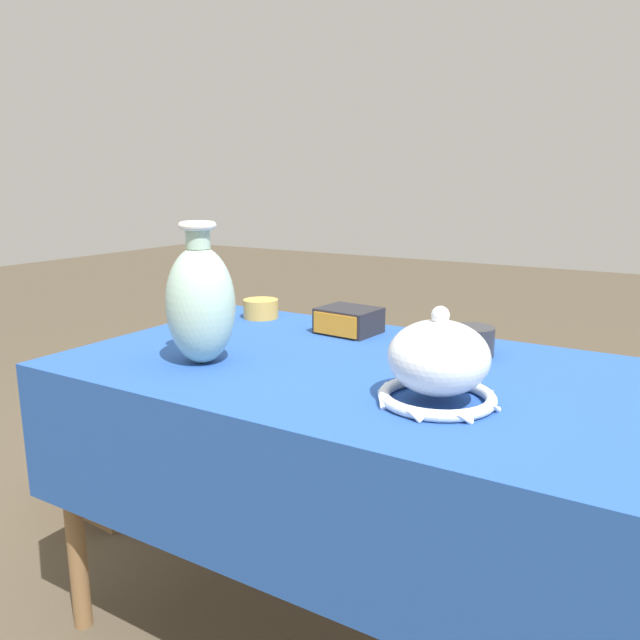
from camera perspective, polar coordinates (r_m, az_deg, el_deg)
The scene contains 8 objects.
ground_plane at distance 1.72m, azimuth 2.52°, elevation -26.43°, with size 14.00×14.00×0.00m, color #4C4233.
display_table at distance 1.39m, azimuth 2.31°, elevation -6.87°, with size 1.27×0.78×0.69m.
vase_tall_bulbous at distance 1.39m, azimuth -10.87°, elevation 1.60°, with size 0.15×0.15×0.31m.
vase_dome_bell at distance 1.15m, azimuth 10.76°, elevation -4.01°, with size 0.23×0.23×0.18m.
mosaic_tile_box at distance 1.66m, azimuth 2.62°, elevation -0.05°, with size 0.16×0.14×0.07m.
pot_squat_charcoal at distance 1.49m, azimuth 13.70°, elevation -1.88°, with size 0.10×0.10×0.07m, color #2D2D33.
pot_squat_ochre at distance 1.85m, azimuth -5.43°, elevation 1.04°, with size 0.10×0.10×0.06m, color gold.
wooden_crate at distance 2.31m, azimuth -18.39°, elevation -12.29°, with size 0.40×0.34×0.25m.
Camera 1 is at (0.63, -1.18, 1.08)m, focal length 35.00 mm.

